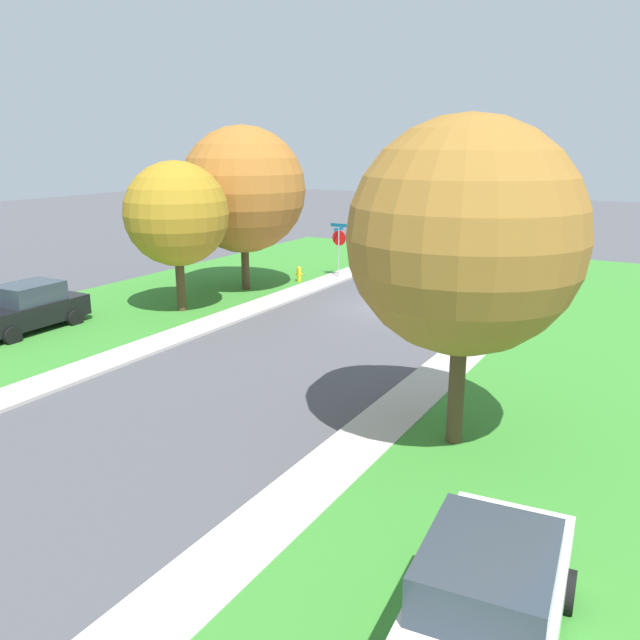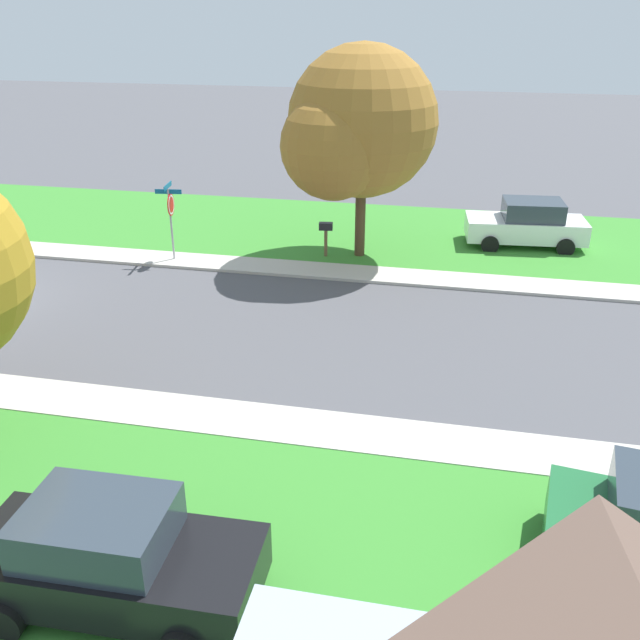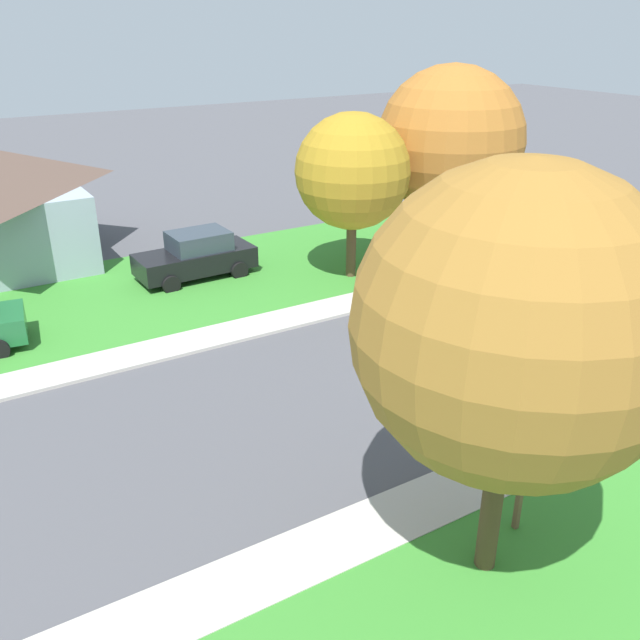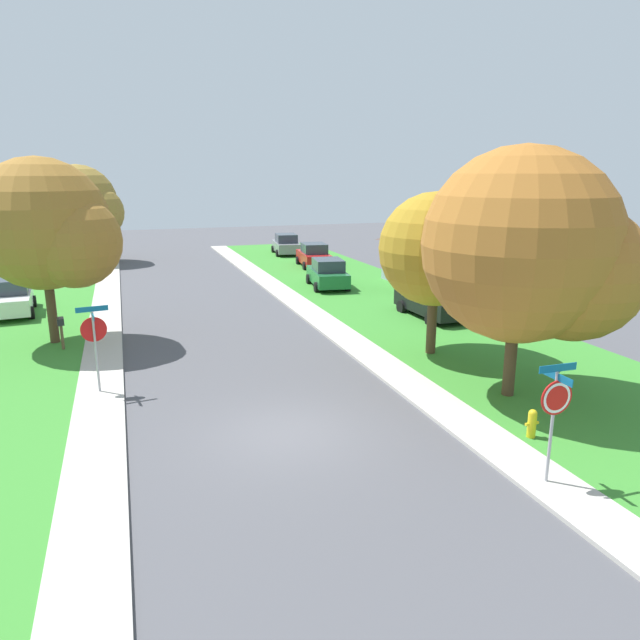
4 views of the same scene
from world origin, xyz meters
name	(u,v)px [view 2 (image 2 of 4)]	position (x,y,z in m)	size (l,w,h in m)	color
sidewalk_east	(330,431)	(4.70, 12.00, 0.05)	(1.40, 56.00, 0.10)	#B7B2A8
lawn_east	(271,602)	(9.40, 12.00, 0.04)	(8.00, 56.00, 0.08)	#38842D
sidewalk_west	(384,275)	(-4.70, 12.00, 0.05)	(1.40, 56.00, 0.10)	#B7B2A8
lawn_west	(399,234)	(-9.40, 12.00, 0.04)	(8.00, 56.00, 0.08)	#38842D
stop_sign_far_corner	(171,209)	(-4.70, 4.57, 1.89)	(0.91, 0.91, 2.77)	#9E9EA3
car_black_across_road	(111,557)	(9.81, 9.70, 0.87)	(2.13, 4.35, 1.76)	black
car_white_driveway_right	(527,224)	(-8.92, 16.76, 0.87)	(2.32, 4.44, 1.76)	white
tree_corner_large	(355,128)	(-6.23, 10.68, 4.57)	(5.38, 5.00, 7.24)	#4C3823
mailbox	(326,231)	(-6.13, 9.71, 1.01)	(0.30, 0.51, 1.31)	brown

